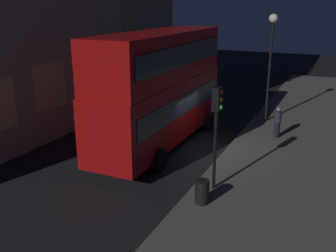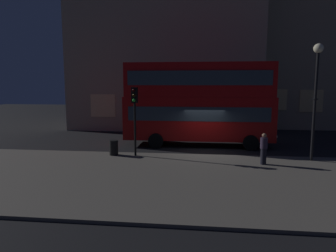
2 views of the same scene
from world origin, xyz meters
name	(u,v)px [view 1 (image 1 of 2)]	position (x,y,z in m)	size (l,w,h in m)	color
ground_plane	(205,150)	(0.00, 0.00, 0.00)	(80.00, 80.00, 0.00)	black
sidewalk_slab	(327,168)	(0.00, -5.43, 0.06)	(44.00, 8.93, 0.12)	#5B564F
double_decker_bus	(160,85)	(-0.40, 2.14, 3.03)	(9.82, 2.79, 5.45)	#9E0C0C
traffic_light_near_kerb	(217,117)	(-3.83, -1.72, 2.86)	(0.34, 0.37, 3.81)	black
traffic_light_far_side	(190,56)	(10.90, 5.16, 2.86)	(0.37, 0.39, 3.98)	black
street_lamp	(271,46)	(5.60, -1.74, 4.39)	(0.48, 0.48, 6.00)	black
pedestrian	(278,122)	(2.93, -2.82, 0.92)	(0.36, 0.36, 1.57)	black
litter_bin	(202,192)	(-5.08, -1.70, 0.54)	(0.49, 0.49, 0.84)	black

